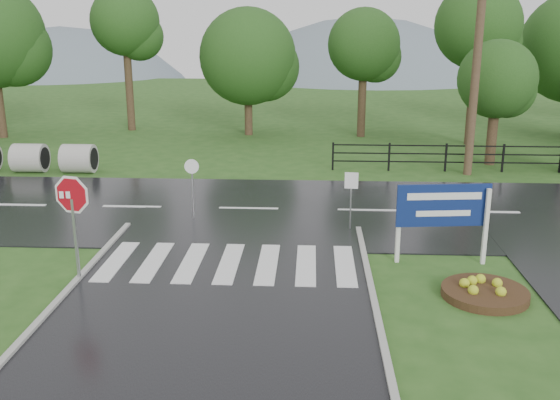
{
  "coord_description": "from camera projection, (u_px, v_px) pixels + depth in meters",
  "views": [
    {
      "loc": [
        2.11,
        -10.06,
        6.11
      ],
      "look_at": [
        1.27,
        6.0,
        1.5
      ],
      "focal_mm": 40.0,
      "sensor_mm": 36.0,
      "label": 1
    }
  ],
  "objects": [
    {
      "name": "fence_west",
      "position": [
        446.0,
        155.0,
        26.22
      ],
      "size": [
        9.58,
        0.08,
        1.2
      ],
      "color": "black",
      "rests_on": "ground"
    },
    {
      "name": "crosswalk",
      "position": [
        229.0,
        263.0,
        16.23
      ],
      "size": [
        6.5,
        2.8,
        0.02
      ],
      "color": "silver",
      "rests_on": "ground"
    },
    {
      "name": "treeline",
      "position": [
        292.0,
        137.0,
        34.44
      ],
      "size": [
        83.2,
        5.2,
        10.0
      ],
      "color": "#1B4214",
      "rests_on": "ground"
    },
    {
      "name": "estate_billboard",
      "position": [
        443.0,
        209.0,
        16.0
      ],
      "size": [
        2.43,
        0.33,
        2.13
      ],
      "color": "silver",
      "rests_on": "ground"
    },
    {
      "name": "flower_bed",
      "position": [
        485.0,
        291.0,
        14.32
      ],
      "size": [
        1.97,
        1.97,
        0.39
      ],
      "color": "#332111",
      "rests_on": "ground"
    },
    {
      "name": "utility_pole_east",
      "position": [
        478.0,
        48.0,
        24.49
      ],
      "size": [
        1.79,
        0.33,
        10.04
      ],
      "color": "#473523",
      "rests_on": "ground"
    },
    {
      "name": "reg_sign_small",
      "position": [
        351.0,
        189.0,
        18.59
      ],
      "size": [
        0.4,
        0.07,
        1.81
      ],
      "color": "#939399",
      "rests_on": "ground"
    },
    {
      "name": "main_road",
      "position": [
        249.0,
        210.0,
        21.05
      ],
      "size": [
        90.0,
        8.0,
        0.04
      ],
      "primitive_type": "cube",
      "color": "black",
      "rests_on": "ground"
    },
    {
      "name": "ground",
      "position": [
        194.0,
        367.0,
        11.45
      ],
      "size": [
        120.0,
        120.0,
        0.0
      ],
      "primitive_type": "plane",
      "color": "#28501A",
      "rests_on": "ground"
    },
    {
      "name": "hills",
      "position": [
        322.0,
        201.0,
        77.95
      ],
      "size": [
        102.0,
        48.0,
        48.0
      ],
      "color": "slate",
      "rests_on": "ground"
    },
    {
      "name": "stop_sign",
      "position": [
        72.0,
        205.0,
        14.7
      ],
      "size": [
        1.22,
        0.35,
        2.82
      ],
      "color": "#939399",
      "rests_on": "ground"
    },
    {
      "name": "entrance_tree_left",
      "position": [
        497.0,
        80.0,
        26.72
      ],
      "size": [
        3.36,
        3.36,
        5.43
      ],
      "color": "#3D2B1C",
      "rests_on": "ground"
    },
    {
      "name": "reg_sign_round",
      "position": [
        192.0,
        181.0,
        19.64
      ],
      "size": [
        0.46,
        0.06,
        1.98
      ],
      "color": "#939399",
      "rests_on": "ground"
    }
  ]
}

